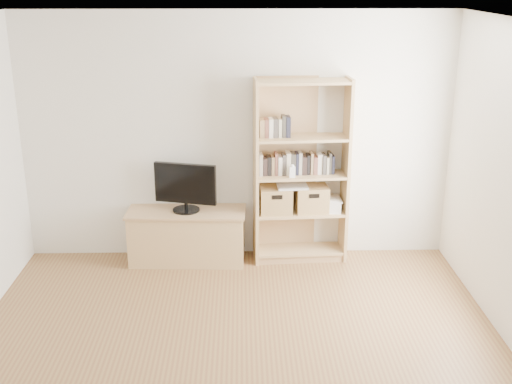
{
  "coord_description": "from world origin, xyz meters",
  "views": [
    {
      "loc": [
        0.05,
        -4.03,
        2.94
      ],
      "look_at": [
        0.19,
        1.9,
        0.9
      ],
      "focal_mm": 45.0,
      "sensor_mm": 36.0,
      "label": 1
    }
  ],
  "objects_px": {
    "tv_stand": "(187,237)",
    "basket_left": "(276,200)",
    "television": "(185,187)",
    "bookshelf": "(301,172)",
    "basket_right": "(312,199)",
    "baby_monitor": "(292,172)",
    "laptop": "(292,186)"
  },
  "relations": [
    {
      "from": "basket_left",
      "to": "laptop",
      "type": "height_order",
      "value": "laptop"
    },
    {
      "from": "tv_stand",
      "to": "basket_left",
      "type": "bearing_deg",
      "value": 4.03
    },
    {
      "from": "baby_monitor",
      "to": "basket_right",
      "type": "xyz_separation_m",
      "value": [
        0.22,
        0.12,
        -0.33
      ]
    },
    {
      "from": "bookshelf",
      "to": "basket_left",
      "type": "bearing_deg",
      "value": -178.81
    },
    {
      "from": "bookshelf",
      "to": "basket_right",
      "type": "xyz_separation_m",
      "value": [
        0.12,
        0.0,
        -0.3
      ]
    },
    {
      "from": "basket_right",
      "to": "bookshelf",
      "type": "bearing_deg",
      "value": 176.72
    },
    {
      "from": "baby_monitor",
      "to": "basket_right",
      "type": "distance_m",
      "value": 0.41
    },
    {
      "from": "bookshelf",
      "to": "baby_monitor",
      "type": "height_order",
      "value": "bookshelf"
    },
    {
      "from": "tv_stand",
      "to": "bookshelf",
      "type": "relative_size",
      "value": 0.62
    },
    {
      "from": "tv_stand",
      "to": "television",
      "type": "relative_size",
      "value": 1.83
    },
    {
      "from": "television",
      "to": "laptop",
      "type": "xyz_separation_m",
      "value": [
        1.11,
        0.03,
        -0.01
      ]
    },
    {
      "from": "bookshelf",
      "to": "basket_left",
      "type": "relative_size",
      "value": 5.91
    },
    {
      "from": "basket_right",
      "to": "laptop",
      "type": "distance_m",
      "value": 0.26
    },
    {
      "from": "tv_stand",
      "to": "laptop",
      "type": "distance_m",
      "value": 1.24
    },
    {
      "from": "basket_right",
      "to": "basket_left",
      "type": "bearing_deg",
      "value": 179.32
    },
    {
      "from": "television",
      "to": "basket_right",
      "type": "distance_m",
      "value": 1.33
    },
    {
      "from": "bookshelf",
      "to": "basket_left",
      "type": "height_order",
      "value": "bookshelf"
    },
    {
      "from": "television",
      "to": "basket_left",
      "type": "distance_m",
      "value": 0.96
    },
    {
      "from": "baby_monitor",
      "to": "tv_stand",
      "type": "bearing_deg",
      "value": 171.46
    },
    {
      "from": "tv_stand",
      "to": "basket_right",
      "type": "relative_size",
      "value": 3.6
    },
    {
      "from": "tv_stand",
      "to": "basket_left",
      "type": "height_order",
      "value": "basket_left"
    },
    {
      "from": "basket_left",
      "to": "basket_right",
      "type": "height_order",
      "value": "basket_right"
    },
    {
      "from": "bookshelf",
      "to": "baby_monitor",
      "type": "xyz_separation_m",
      "value": [
        -0.1,
        -0.12,
        0.04
      ]
    },
    {
      "from": "baby_monitor",
      "to": "television",
      "type": "bearing_deg",
      "value": 171.46
    },
    {
      "from": "television",
      "to": "basket_right",
      "type": "height_order",
      "value": "television"
    },
    {
      "from": "baby_monitor",
      "to": "basket_left",
      "type": "height_order",
      "value": "baby_monitor"
    },
    {
      "from": "tv_stand",
      "to": "bookshelf",
      "type": "bearing_deg",
      "value": 4.73
    },
    {
      "from": "basket_left",
      "to": "tv_stand",
      "type": "bearing_deg",
      "value": 179.73
    },
    {
      "from": "television",
      "to": "bookshelf",
      "type": "bearing_deg",
      "value": 17.01
    },
    {
      "from": "tv_stand",
      "to": "basket_right",
      "type": "distance_m",
      "value": 1.38
    },
    {
      "from": "bookshelf",
      "to": "basket_right",
      "type": "relative_size",
      "value": 5.86
    },
    {
      "from": "basket_left",
      "to": "basket_right",
      "type": "distance_m",
      "value": 0.38
    }
  ]
}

